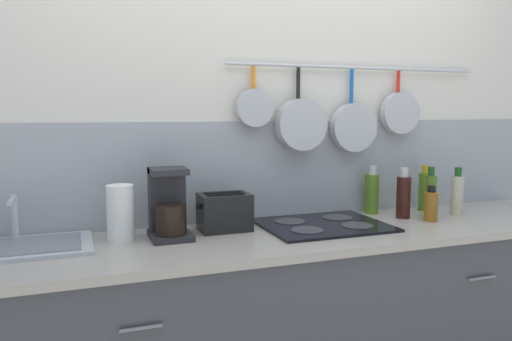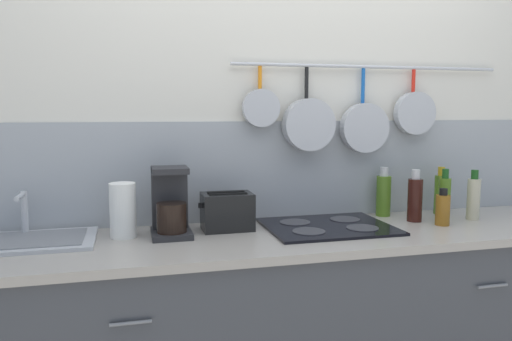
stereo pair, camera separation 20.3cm
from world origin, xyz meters
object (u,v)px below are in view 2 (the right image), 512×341
Objects in this scene: bottle_hot_sauce at (440,193)px; bottle_dish_soap at (474,198)px; toaster at (227,211)px; bottle_vinegar at (384,194)px; paper_towel_roll at (123,210)px; bottle_sesame_oil at (444,198)px; bottle_olive_oil at (443,209)px; bottle_cooking_wine at (415,199)px; coffee_maker at (170,207)px.

bottle_dish_soap is at bearing -64.99° from bottle_hot_sauce.
bottle_vinegar is at bearing 6.66° from toaster.
bottle_vinegar reaches higher than paper_towel_roll.
paper_towel_roll is 0.92× the size of bottle_sesame_oil.
bottle_dish_soap reaches higher than bottle_olive_oil.
bottle_vinegar is (0.80, 0.09, 0.03)m from toaster.
toaster is at bearing 176.46° from bottle_cooking_wine.
paper_towel_roll is at bearing 174.37° from bottle_olive_oil.
bottle_cooking_wine is at bearing -151.29° from bottle_hot_sauce.
bottle_vinegar is at bearing 118.73° from bottle_cooking_wine.
bottle_olive_oil is (0.96, -0.16, -0.01)m from toaster.
bottle_cooking_wine reaches higher than paper_towel_roll.
bottle_olive_oil is 0.71× the size of bottle_dish_soap.
bottle_cooking_wine is (1.13, -0.02, -0.01)m from coffee_maker.
bottle_olive_oil is at bearing -6.00° from coffee_maker.
paper_towel_roll is 0.19m from coffee_maker.
toaster is 0.96× the size of bottle_sesame_oil.
paper_towel_roll is at bearing 176.69° from coffee_maker.
bottle_dish_soap is (0.07, -0.16, 0.00)m from bottle_hot_sauce.
bottle_hot_sauce is at bearing 62.01° from bottle_sesame_oil.
paper_towel_roll is at bearing 177.56° from bottle_dish_soap.
bottle_cooking_wine reaches higher than bottle_vinegar.
toaster is (0.25, 0.03, -0.04)m from coffee_maker.
bottle_dish_soap is at bearing 17.91° from bottle_olive_oil.
bottle_olive_oil reaches higher than toaster.
coffee_maker is 1.36m from bottle_hot_sauce.
bottle_hot_sauce is 0.17m from bottle_dish_soap.
bottle_dish_soap is (0.37, -0.18, -0.00)m from bottle_vinegar.
bottle_vinegar is at bearing 174.65° from bottle_hot_sauce.
bottle_olive_oil is (0.16, -0.25, -0.03)m from bottle_vinegar.
paper_towel_roll is at bearing 178.23° from bottle_sesame_oil.
bottle_hot_sauce reaches higher than paper_towel_roll.
bottle_vinegar is 0.30m from bottle_olive_oil.
toaster is at bearing -173.34° from bottle_vinegar.
bottle_vinegar is 0.17m from bottle_cooking_wine.
toaster is (0.44, 0.02, -0.03)m from paper_towel_roll.
bottle_sesame_oil is (0.15, -0.01, 0.00)m from bottle_cooking_wine.
bottle_olive_oil is (1.40, -0.14, -0.04)m from paper_towel_roll.
coffee_maker is (0.19, -0.01, 0.01)m from paper_towel_roll.
coffee_maker is 1.28m from bottle_sesame_oil.
bottle_dish_soap is (1.62, -0.07, -0.01)m from paper_towel_roll.
bottle_cooking_wine is 0.13m from bottle_olive_oil.
bottle_hot_sauce is (1.10, 0.07, 0.02)m from toaster.
bottle_sesame_oil is 0.14m from bottle_dish_soap.
bottle_sesame_oil is at bearing -34.75° from bottle_vinegar.
bottle_olive_oil is at bearing -5.63° from paper_towel_roll.
bottle_cooking_wine is at bearing -61.27° from bottle_vinegar.
coffee_maker reaches higher than paper_towel_roll.
bottle_vinegar is (1.24, 0.11, -0.01)m from paper_towel_roll.
paper_towel_roll is 0.94× the size of bottle_dish_soap.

